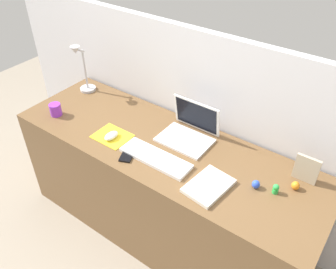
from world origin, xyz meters
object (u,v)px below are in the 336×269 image
Objects in this scene: keyboard at (156,158)px; toy_figurine_orange at (296,186)px; mouse at (111,136)px; toy_figurine_blue at (256,184)px; coffee_mug at (56,110)px; toy_figurine_green at (276,189)px; laptop at (190,129)px; cell_phone at (128,154)px; desk_lamp at (82,70)px; notebook_pad at (209,186)px; picture_frame at (306,169)px.

toy_figurine_orange reaches higher than keyboard.
toy_figurine_blue is (0.85, 0.13, 0.00)m from mouse.
toy_figurine_green is (1.40, 0.18, -0.01)m from coffee_mug.
coffee_mug reaches higher than mouse.
laptop is 2.34× the size of cell_phone.
cell_phone is 2.93× the size of toy_figurine_blue.
cell_phone is 0.70m from toy_figurine_blue.
notebook_pad is (1.18, -0.30, -0.16)m from desk_lamp.
laptop is 0.46m from mouse.
notebook_pad is at bearing -43.89° from laptop.
toy_figurine_orange is (0.69, 0.23, 0.01)m from keyboard.
keyboard is 0.64m from toy_figurine_green.
picture_frame is at bearing 17.42° from mouse.
mouse is 2.19× the size of toy_figurine_blue.
laptop is at bearing 175.80° from toy_figurine_orange.
toy_figurine_green is (-0.08, -0.17, -0.05)m from picture_frame.
mouse is at bearing -170.68° from toy_figurine_green.
desk_lamp reaches higher than notebook_pad.
mouse is 1.22× the size of coffee_mug.
picture_frame reaches higher than toy_figurine_blue.
coffee_mug is 1.41m from toy_figurine_green.
cell_phone is 0.53× the size of notebook_pad.
cell_phone is at bearing -167.37° from notebook_pad.
laptop is 0.89m from desk_lamp.
cell_phone is at bearing -156.14° from picture_frame.
coffee_mug is (-1.48, -0.35, -0.04)m from picture_frame.
coffee_mug is at bearing -172.21° from notebook_pad.
toy_figurine_blue is (-0.17, -0.19, -0.05)m from picture_frame.
mouse reaches higher than keyboard.
mouse is at bearing -173.66° from notebook_pad.
toy_figurine_orange is (1.53, -0.05, -0.14)m from desk_lamp.
laptop is at bearing -0.41° from desk_lamp.
toy_figurine_orange is 0.11m from toy_figurine_green.
desk_lamp is at bearing 177.98° from toy_figurine_orange.
toy_figurine_orange is (1.46, 0.26, -0.02)m from coffee_mug.
laptop reaches higher than toy_figurine_green.
cell_phone is 2.44× the size of toy_figurine_green.
cell_phone is 0.93m from picture_frame.
mouse is at bearing -166.79° from toy_figurine_orange.
keyboard is at bearing 2.37° from coffee_mug.
cell_phone is at bearing -160.78° from toy_figurine_orange.
keyboard is 9.30× the size of toy_figurine_orange.
toy_figurine_orange reaches higher than cell_phone.
mouse is at bearing -162.58° from picture_frame.
laptop is at bearing 38.43° from mouse.
picture_frame is 3.43× the size of toy_figurine_blue.
coffee_mug is at bearing -166.84° from picture_frame.
toy_figurine_orange is at bearing 41.39° from notebook_pad.
notebook_pad is 0.43m from toy_figurine_orange.
keyboard is (-0.04, -0.28, -0.04)m from laptop.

